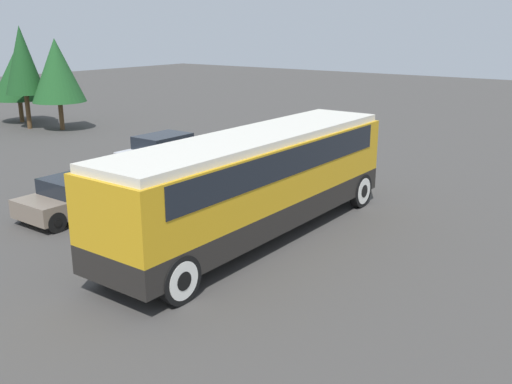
{
  "coord_description": "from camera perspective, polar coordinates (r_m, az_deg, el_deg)",
  "views": [
    {
      "loc": [
        -12.94,
        -9.57,
        6.11
      ],
      "look_at": [
        0.0,
        0.0,
        1.42
      ],
      "focal_mm": 40.0,
      "sensor_mm": 36.0,
      "label": 1
    }
  ],
  "objects": [
    {
      "name": "tree_left",
      "position": [
        40.82,
        -22.79,
        10.68
      ],
      "size": [
        3.43,
        3.43,
        4.59
      ],
      "color": "brown",
      "rests_on": "ground_plane"
    },
    {
      "name": "tour_bus",
      "position": [
        16.71,
        0.2,
        1.71
      ],
      "size": [
        11.17,
        2.58,
        3.16
      ],
      "color": "black",
      "rests_on": "ground_plane"
    },
    {
      "name": "parked_car_mid",
      "position": [
        20.09,
        -16.63,
        -0.14
      ],
      "size": [
        4.62,
        1.92,
        1.35
      ],
      "color": "#7A6B5B",
      "rests_on": "ground_plane"
    },
    {
      "name": "ground_plane",
      "position": [
        17.22,
        -0.0,
        -4.55
      ],
      "size": [
        120.0,
        120.0,
        0.0
      ],
      "primitive_type": "plane",
      "color": "#423F3D"
    },
    {
      "name": "tree_right",
      "position": [
        37.89,
        -22.32,
        12.07
      ],
      "size": [
        2.32,
        2.32,
        6.18
      ],
      "color": "brown",
      "rests_on": "ground_plane"
    },
    {
      "name": "parked_car_near",
      "position": [
        26.67,
        -9.06,
        4.27
      ],
      "size": [
        4.63,
        1.92,
        1.36
      ],
      "color": "#BCBCC1",
      "rests_on": "ground_plane"
    },
    {
      "name": "tree_center",
      "position": [
        36.76,
        -19.28,
        11.4
      ],
      "size": [
        3.17,
        3.17,
        5.45
      ],
      "color": "brown",
      "rests_on": "ground_plane"
    }
  ]
}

